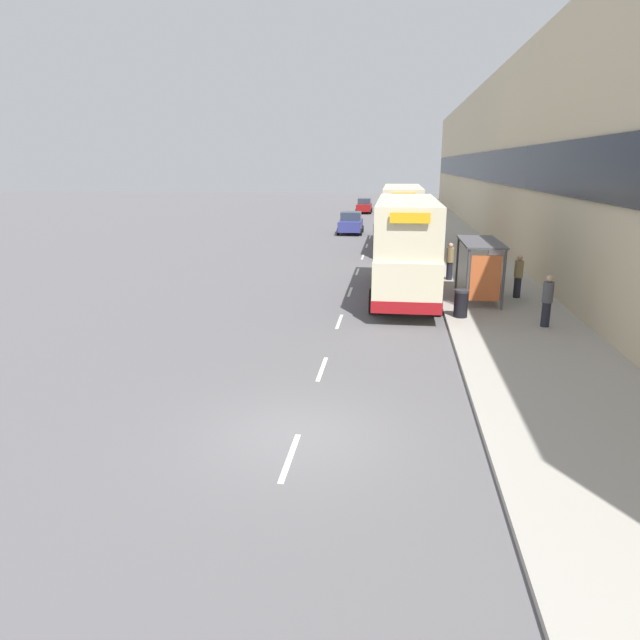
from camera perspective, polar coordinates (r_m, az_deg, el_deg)
The scene contains 22 objects.
ground_plane at distance 12.79m, azimuth -2.20°, elevation -11.43°, with size 220.00×220.00×0.00m, color #5B595B.
pavement at distance 50.29m, azimuth 12.67°, elevation 8.45°, with size 5.00×93.00×0.14m.
terrace_facade at distance 50.49m, azimuth 17.76°, elevation 15.13°, with size 3.10×93.00×12.42m.
lane_mark_0 at distance 11.92m, azimuth -3.02°, elevation -13.54°, with size 0.12×2.00×0.01m.
lane_mark_1 at distance 16.63m, azimuth 0.21°, elevation -4.91°, with size 0.12×2.00×0.01m.
lane_mark_2 at distance 21.58m, azimuth 1.94°, elevation -0.14°, with size 0.12×2.00×0.01m.
lane_mark_3 at distance 26.64m, azimuth 3.02°, elevation 2.83°, with size 0.12×2.00×0.01m.
lane_mark_4 at distance 31.75m, azimuth 3.76°, elevation 4.85°, with size 0.12×2.00×0.01m.
lane_mark_5 at distance 36.89m, azimuth 4.30°, elevation 6.30°, with size 0.12×2.00×0.01m.
lane_mark_6 at distance 42.06m, azimuth 4.70°, elevation 7.40°, with size 0.12×2.00×0.01m.
lane_mark_7 at distance 47.24m, azimuth 5.02°, elevation 8.26°, with size 0.12×2.00×0.01m.
bus_shelter at distance 25.06m, azimuth 16.16°, elevation 5.81°, with size 1.60×4.20×2.48m.
double_decker_bus_near at distance 25.48m, azimuth 8.57°, elevation 7.31°, with size 2.85×10.05×4.30m.
double_decker_bus_ahead at distance 40.42m, azimuth 8.17°, elevation 10.23°, with size 2.85×10.91×4.30m.
car_0 at distance 76.60m, azimuth 8.19°, elevation 11.48°, with size 1.90×4.03×1.71m.
car_1 at distance 70.97m, azimuth 4.44°, elevation 11.32°, with size 1.90×4.31×1.76m.
car_2 at distance 49.37m, azimuth 3.09°, elevation 9.65°, with size 2.09×3.83×1.84m.
pedestrian_at_shelter at distance 21.73m, azimuth 21.77°, elevation 1.82°, with size 0.37×0.37×1.86m.
pedestrian_1 at distance 29.43m, azimuth 17.27°, elevation 5.34°, with size 0.33×0.33×1.69m.
pedestrian_2 at distance 26.15m, azimuth 19.21°, elevation 4.19°, with size 0.37×0.37×1.86m.
pedestrian_3 at distance 29.36m, azimuth 12.86°, elevation 5.77°, with size 0.37×0.37×1.85m.
litter_bin at distance 22.23m, azimuth 13.92°, elevation 1.63°, with size 0.55×0.55×1.05m.
Camera 1 is at (1.94, -11.26, 5.75)m, focal length 32.00 mm.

